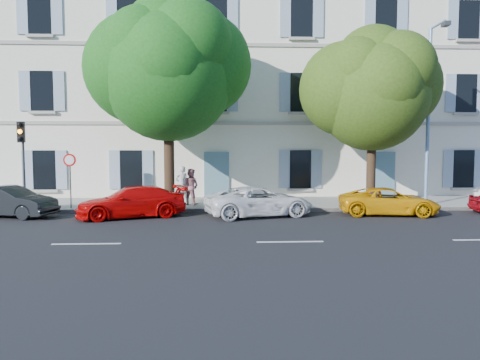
{
  "coord_description": "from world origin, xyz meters",
  "views": [
    {
      "loc": [
        -2.17,
        -17.69,
        2.92
      ],
      "look_at": [
        -1.2,
        2.0,
        1.4
      ],
      "focal_mm": 35.0,
      "sensor_mm": 36.0,
      "label": 1
    }
  ],
  "objects": [
    {
      "name": "sidewalk",
      "position": [
        0.0,
        4.45,
        0.07
      ],
      "size": [
        36.0,
        4.5,
        0.15
      ],
      "primitive_type": "cube",
      "color": "#A09E96",
      "rests_on": "ground"
    },
    {
      "name": "car_dark_sedan",
      "position": [
        -10.47,
        1.26,
        0.62
      ],
      "size": [
        3.99,
        2.27,
        1.24
      ],
      "primitive_type": "imported",
      "rotation": [
        0.0,
        0.0,
        1.3
      ],
      "color": "black",
      "rests_on": "ground"
    },
    {
      "name": "building",
      "position": [
        0.0,
        10.2,
        6.0
      ],
      "size": [
        28.0,
        7.0,
        12.0
      ],
      "primitive_type": "cube",
      "color": "white",
      "rests_on": "ground"
    },
    {
      "name": "pedestrian_a",
      "position": [
        -3.84,
        4.45,
        1.02
      ],
      "size": [
        0.73,
        0.59,
        1.73
      ],
      "primitive_type": "imported",
      "rotation": [
        0.0,
        0.0,
        3.46
      ],
      "color": "silver",
      "rests_on": "sidewalk"
    },
    {
      "name": "ground",
      "position": [
        0.0,
        0.0,
        0.0
      ],
      "size": [
        90.0,
        90.0,
        0.0
      ],
      "primitive_type": "plane",
      "color": "black"
    },
    {
      "name": "car_white_coupe",
      "position": [
        -0.48,
        1.0,
        0.61
      ],
      "size": [
        4.75,
        3.12,
        1.21
      ],
      "primitive_type": "imported",
      "rotation": [
        0.0,
        0.0,
        1.84
      ],
      "color": "white",
      "rests_on": "ground"
    },
    {
      "name": "road_sign",
      "position": [
        -8.49,
        2.7,
        1.85
      ],
      "size": [
        0.54,
        0.08,
        2.36
      ],
      "color": "#383A3D",
      "rests_on": "sidewalk"
    },
    {
      "name": "tree_right",
      "position": [
        4.79,
        3.12,
        5.11
      ],
      "size": [
        5.02,
        5.02,
        7.73
      ],
      "color": "#3A2819",
      "rests_on": "sidewalk"
    },
    {
      "name": "pedestrian_b",
      "position": [
        -3.38,
        3.6,
        0.98
      ],
      "size": [
        0.99,
        0.9,
        1.65
      ],
      "primitive_type": "imported",
      "rotation": [
        0.0,
        0.0,
        2.72
      ],
      "color": "#AB6D71",
      "rests_on": "sidewalk"
    },
    {
      "name": "tree_left",
      "position": [
        -4.27,
        2.94,
        5.89
      ],
      "size": [
        5.76,
        5.76,
        8.93
      ],
      "color": "#3A2819",
      "rests_on": "sidewalk"
    },
    {
      "name": "car_yellow_supercar",
      "position": [
        4.89,
        1.12,
        0.56
      ],
      "size": [
        4.24,
        2.37,
        1.12
      ],
      "primitive_type": "imported",
      "rotation": [
        0.0,
        0.0,
        1.44
      ],
      "color": "#EBA009",
      "rests_on": "ground"
    },
    {
      "name": "kerb",
      "position": [
        0.0,
        2.28,
        0.08
      ],
      "size": [
        36.0,
        0.16,
        0.16
      ],
      "primitive_type": "cube",
      "color": "#9E998E",
      "rests_on": "ground"
    },
    {
      "name": "car_red_coupe",
      "position": [
        -5.58,
        0.96,
        0.62
      ],
      "size": [
        4.61,
        2.99,
        1.24
      ],
      "primitive_type": "imported",
      "rotation": [
        0.0,
        0.0,
        5.03
      ],
      "color": "#C50605",
      "rests_on": "ground"
    },
    {
      "name": "street_lamp",
      "position": [
        7.29,
        2.81,
        4.63
      ],
      "size": [
        0.26,
        1.68,
        7.91
      ],
      "color": "#7293BF",
      "rests_on": "sidewalk"
    },
    {
      "name": "traffic_light",
      "position": [
        -10.41,
        2.52,
        2.83
      ],
      "size": [
        0.32,
        0.42,
        3.7
      ],
      "color": "#383A3D",
      "rests_on": "sidewalk"
    }
  ]
}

